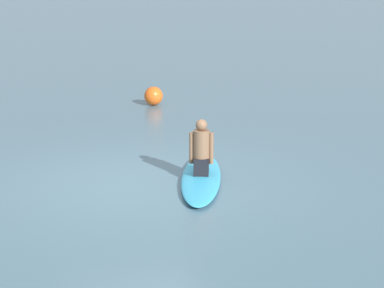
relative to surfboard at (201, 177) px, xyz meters
The scene contains 4 objects.
ground_plane 1.03m from the surfboard, 14.98° to the right, with size 400.00×400.00×0.00m, color slate.
surfboard is the anchor object (origin of this frame).
person_paddler 0.46m from the surfboard, ahead, with size 0.38×0.37×0.90m.
buoy_marker 6.27m from the surfboard, 104.04° to the right, with size 0.48×0.48×0.48m, color #E55919.
Camera 1 is at (2.99, 8.64, 3.10)m, focal length 56.75 mm.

